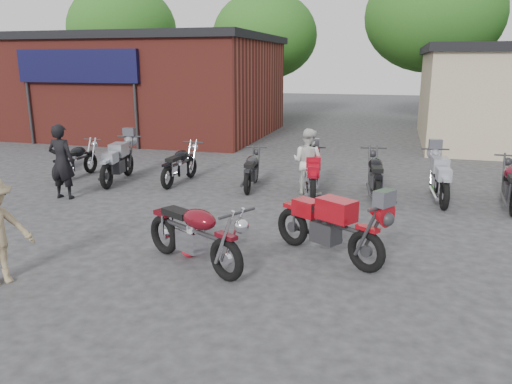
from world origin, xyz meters
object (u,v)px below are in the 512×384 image
(sportbike, at_px, (330,222))
(row_bike_4, at_px, (313,172))
(vintage_motorcycle, at_px, (194,230))
(row_bike_5, at_px, (375,173))
(person_dark, at_px, (62,162))
(row_bike_2, at_px, (180,163))
(row_bike_1, at_px, (118,159))
(row_bike_0, at_px, (76,159))
(helmet, at_px, (189,249))
(row_bike_3, at_px, (252,168))
(row_bike_7, at_px, (511,182))
(person_light, at_px, (308,162))
(row_bike_6, at_px, (440,176))

(sportbike, xyz_separation_m, row_bike_4, (-0.91, 3.93, -0.04))
(vintage_motorcycle, height_order, row_bike_5, vintage_motorcycle)
(person_dark, height_order, row_bike_2, person_dark)
(person_dark, xyz_separation_m, row_bike_1, (0.36, 1.85, -0.27))
(person_dark, bearing_deg, row_bike_1, -101.90)
(sportbike, bearing_deg, row_bike_0, -175.71)
(helmet, bearing_deg, row_bike_5, 59.55)
(helmet, xyz_separation_m, row_bike_2, (-2.29, 4.80, 0.42))
(vintage_motorcycle, relative_size, row_bike_5, 1.05)
(vintage_motorcycle, height_order, row_bike_3, vintage_motorcycle)
(row_bike_4, bearing_deg, row_bike_7, -97.82)
(person_light, bearing_deg, row_bike_1, 18.50)
(helmet, xyz_separation_m, row_bike_5, (2.78, 4.73, 0.46))
(sportbike, height_order, row_bike_1, sportbike)
(row_bike_1, bearing_deg, row_bike_5, -97.45)
(person_light, bearing_deg, row_bike_7, -161.95)
(row_bike_7, bearing_deg, row_bike_4, 96.31)
(row_bike_6, relative_size, row_bike_7, 1.04)
(row_bike_0, xyz_separation_m, row_bike_5, (8.11, 0.14, 0.05))
(row_bike_6, xyz_separation_m, row_bike_7, (1.49, -0.16, -0.03))
(vintage_motorcycle, relative_size, row_bike_2, 1.13)
(sportbike, bearing_deg, row_bike_2, 169.19)
(row_bike_6, bearing_deg, row_bike_2, 85.07)
(helmet, relative_size, row_bike_4, 0.14)
(row_bike_2, bearing_deg, row_bike_6, -87.35)
(person_light, distance_m, row_bike_0, 6.51)
(person_light, height_order, row_bike_3, person_light)
(sportbike, height_order, person_light, person_light)
(row_bike_3, relative_size, row_bike_4, 0.90)
(row_bike_3, distance_m, row_bike_7, 6.02)
(row_bike_4, height_order, row_bike_6, row_bike_6)
(helmet, height_order, person_light, person_light)
(sportbike, distance_m, row_bike_3, 4.95)
(row_bike_1, bearing_deg, row_bike_4, -99.68)
(vintage_motorcycle, distance_m, row_bike_4, 4.96)
(row_bike_4, bearing_deg, sportbike, -176.79)
(row_bike_0, bearing_deg, row_bike_6, -87.43)
(person_dark, relative_size, row_bike_4, 0.88)
(sportbike, distance_m, row_bike_4, 4.03)
(helmet, height_order, row_bike_1, row_bike_1)
(row_bike_1, height_order, row_bike_4, row_bike_1)
(row_bike_1, bearing_deg, vintage_motorcycle, -148.61)
(row_bike_7, bearing_deg, vintage_motorcycle, 136.78)
(person_dark, bearing_deg, row_bike_6, -166.78)
(row_bike_5, bearing_deg, vintage_motorcycle, 146.64)
(vintage_motorcycle, distance_m, sportbike, 2.18)
(sportbike, height_order, row_bike_4, sportbike)
(person_light, distance_m, row_bike_4, 0.29)
(person_dark, height_order, person_light, person_dark)
(row_bike_3, bearing_deg, row_bike_6, -97.20)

